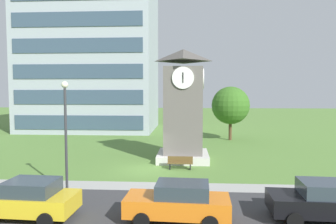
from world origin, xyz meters
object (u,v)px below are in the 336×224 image
object	(u,v)px
tree_streetside	(231,105)
parked_car_black	(322,201)
park_bench	(180,163)
parked_car_orange	(178,202)
street_lamp	(66,124)
clock_tower	(183,112)
parked_car_yellow	(28,199)

from	to	relation	value
tree_streetside	parked_car_black	world-z (taller)	tree_streetside
park_bench	parked_car_orange	distance (m)	8.88
street_lamp	parked_car_black	xyz separation A→B (m)	(12.34, -2.90, -2.89)
park_bench	tree_streetside	world-z (taller)	tree_streetside
parked_car_black	park_bench	bearing A→B (deg)	126.82
park_bench	parked_car_orange	bearing A→B (deg)	-89.23
clock_tower	parked_car_yellow	world-z (taller)	clock_tower
street_lamp	parked_car_orange	distance (m)	7.63
park_bench	street_lamp	distance (m)	8.81
street_lamp	tree_streetside	bearing A→B (deg)	58.84
park_bench	parked_car_black	bearing A→B (deg)	-53.18
parked_car_yellow	parked_car_orange	size ratio (longest dim) A/B	0.96
park_bench	street_lamp	size ratio (longest dim) A/B	0.30
street_lamp	tree_streetside	xyz separation A→B (m)	(11.47, 18.97, 0.18)
tree_streetside	parked_car_yellow	bearing A→B (deg)	-117.81
clock_tower	parked_car_orange	xyz separation A→B (m)	(-0.05, -11.79, -3.04)
street_lamp	parked_car_black	size ratio (longest dim) A/B	1.38
clock_tower	parked_car_black	xyz separation A→B (m)	(6.10, -11.30, -3.04)
tree_streetside	parked_car_orange	xyz separation A→B (m)	(-5.28, -22.37, -3.07)
clock_tower	street_lamp	distance (m)	10.47
parked_car_orange	park_bench	bearing A→B (deg)	90.77
clock_tower	parked_car_yellow	distance (m)	13.89
parked_car_yellow	tree_streetside	bearing A→B (deg)	62.19
clock_tower	parked_car_orange	bearing A→B (deg)	-90.24
park_bench	parked_car_orange	xyz separation A→B (m)	(0.12, -8.87, 0.40)
park_bench	parked_car_yellow	world-z (taller)	parked_car_yellow
clock_tower	tree_streetside	size ratio (longest dim) A/B	1.46
street_lamp	clock_tower	bearing A→B (deg)	53.36
clock_tower	tree_streetside	world-z (taller)	clock_tower
tree_streetside	parked_car_orange	world-z (taller)	tree_streetside
street_lamp	parked_car_black	distance (m)	13.01
clock_tower	parked_car_black	bearing A→B (deg)	-61.64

